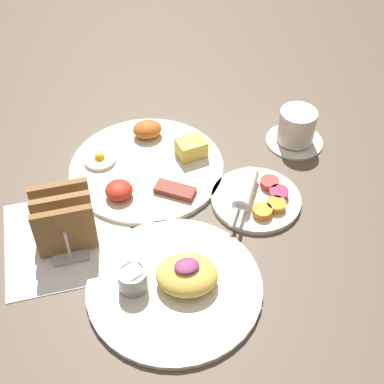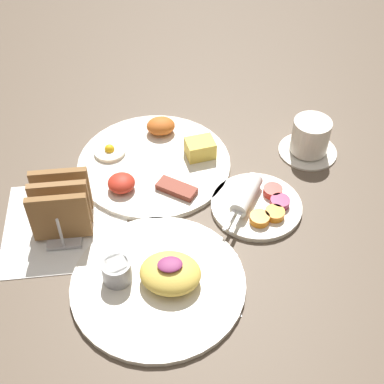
{
  "view_description": "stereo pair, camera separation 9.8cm",
  "coord_description": "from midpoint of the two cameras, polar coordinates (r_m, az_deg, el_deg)",
  "views": [
    {
      "loc": [
        -0.12,
        -0.63,
        0.73
      ],
      "look_at": [
        0.06,
        0.04,
        0.03
      ],
      "focal_mm": 50.0,
      "sensor_mm": 36.0,
      "label": 1
    },
    {
      "loc": [
        -0.03,
        -0.65,
        0.73
      ],
      "look_at": [
        0.06,
        0.04,
        0.03
      ],
      "focal_mm": 50.0,
      "sensor_mm": 36.0,
      "label": 2
    }
  ],
  "objects": [
    {
      "name": "ground_plane",
      "position": [
        0.97,
        -0.09,
        -3.38
      ],
      "size": [
        3.0,
        3.0,
        0.0
      ],
      "primitive_type": "plane",
      "color": "brown"
    },
    {
      "name": "napkin_flat",
      "position": [
        0.98,
        -10.53,
        -3.63
      ],
      "size": [
        0.22,
        0.22,
        0.0
      ],
      "color": "white",
      "rests_on": "ground_plane"
    },
    {
      "name": "plate_condiments",
      "position": [
        1.0,
        9.7,
        -1.39
      ],
      "size": [
        0.17,
        0.17,
        0.04
      ],
      "color": "silver",
      "rests_on": "ground_plane"
    },
    {
      "name": "toast_rack",
      "position": [
        0.94,
        -10.92,
        -1.63
      ],
      "size": [
        0.1,
        0.12,
        0.1
      ],
      "color": "#B7B7BC",
      "rests_on": "ground_plane"
    },
    {
      "name": "plate_breakfast",
      "position": [
        1.07,
        -1.36,
        3.25
      ],
      "size": [
        0.31,
        0.31,
        0.05
      ],
      "color": "silver",
      "rests_on": "ground_plane"
    },
    {
      "name": "coffee_cup",
      "position": [
        1.12,
        14.95,
        5.43
      ],
      "size": [
        0.12,
        0.12,
        0.08
      ],
      "color": "silver",
      "rests_on": "ground_plane"
    },
    {
      "name": "teaspoon",
      "position": [
        0.9,
        7.58,
        -8.45
      ],
      "size": [
        0.02,
        0.13,
        0.01
      ],
      "color": "silver",
      "rests_on": "ground_plane"
    },
    {
      "name": "plate_foreground",
      "position": [
        0.87,
        -0.3,
        -9.5
      ],
      "size": [
        0.29,
        0.29,
        0.06
      ],
      "color": "silver",
      "rests_on": "ground_plane"
    }
  ]
}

